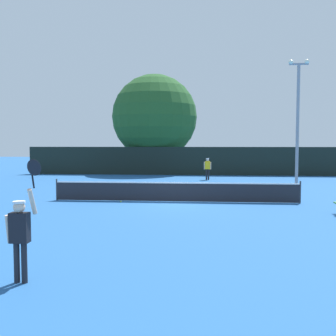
# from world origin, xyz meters

# --- Properties ---
(ground_plane) EXTENTS (120.00, 120.00, 0.00)m
(ground_plane) POSITION_xyz_m (0.00, 0.00, 0.00)
(ground_plane) COLOR #235693
(tennis_net) EXTENTS (12.03, 0.08, 1.07)m
(tennis_net) POSITION_xyz_m (0.00, 0.00, 0.51)
(tennis_net) COLOR #232328
(tennis_net) RESTS_ON ground
(perimeter_fence) EXTENTS (29.35, 0.12, 2.54)m
(perimeter_fence) POSITION_xyz_m (0.00, 15.98, 1.27)
(perimeter_fence) COLOR black
(perimeter_fence) RESTS_ON ground
(player_serving) EXTENTS (0.67, 0.40, 2.54)m
(player_serving) POSITION_xyz_m (-2.40, -11.26, 1.12)
(player_serving) COLOR black
(player_serving) RESTS_ON ground
(player_receiving) EXTENTS (0.57, 0.25, 1.69)m
(player_receiving) POSITION_xyz_m (1.75, 11.55, 1.04)
(player_receiving) COLOR yellow
(player_receiving) RESTS_ON ground
(tennis_ball) EXTENTS (0.07, 0.07, 0.07)m
(tennis_ball) POSITION_xyz_m (-2.62, -0.40, 0.03)
(tennis_ball) COLOR #CCE033
(tennis_ball) RESTS_ON ground
(light_pole) EXTENTS (1.18, 0.28, 7.74)m
(light_pole) POSITION_xyz_m (6.89, 4.58, 4.43)
(light_pole) COLOR gray
(light_pole) RESTS_ON ground
(large_tree) EXTENTS (8.26, 8.26, 9.57)m
(large_tree) POSITION_xyz_m (-3.32, 19.02, 5.43)
(large_tree) COLOR brown
(large_tree) RESTS_ON ground
(parked_car_near) EXTENTS (2.21, 4.33, 1.69)m
(parked_car_near) POSITION_xyz_m (2.02, 21.06, 0.78)
(parked_car_near) COLOR white
(parked_car_near) RESTS_ON ground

